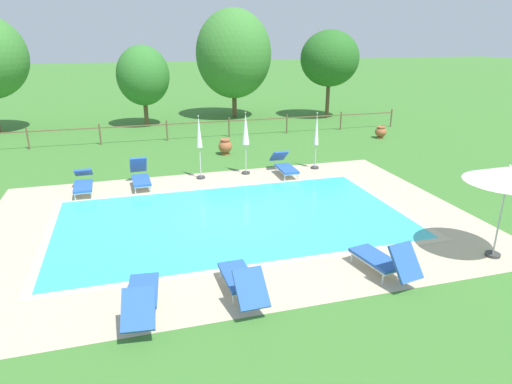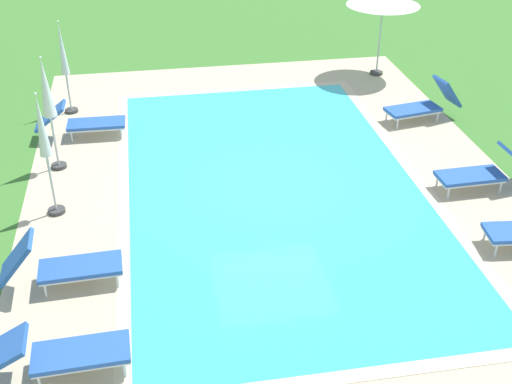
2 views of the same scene
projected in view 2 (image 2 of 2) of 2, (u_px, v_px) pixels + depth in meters
ground_plane at (273, 186)px, 13.29m from camera, size 160.00×160.00×0.00m
pool_deck_paving at (273, 186)px, 13.29m from camera, size 14.17×9.74×0.01m
swimming_pool_water at (273, 186)px, 13.29m from camera, size 10.14×5.71×0.01m
pool_coping_rim at (273, 186)px, 13.28m from camera, size 10.62×6.19×0.01m
sun_lounger_north_near_steps at (83, 122)px, 15.05m from camera, size 0.64×2.01×0.85m
sun_lounger_north_mid at (423, 104)px, 15.84m from camera, size 0.92×1.91×1.00m
sun_lounger_north_far at (62, 265)px, 10.40m from camera, size 0.67×1.89×0.98m
sun_lounger_south_near_corner at (484, 172)px, 13.03m from camera, size 0.66×1.98×0.88m
sun_lounger_south_far at (58, 354)px, 8.79m from camera, size 0.67×2.08×0.73m
patio_umbrella_closed_row_west at (47, 95)px, 13.12m from camera, size 0.32×0.32×2.45m
patio_umbrella_closed_row_mid_west at (44, 139)px, 11.65m from camera, size 0.32×0.32×2.42m
patio_umbrella_closed_row_centre at (64, 59)px, 15.72m from camera, size 0.32×0.32×2.30m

